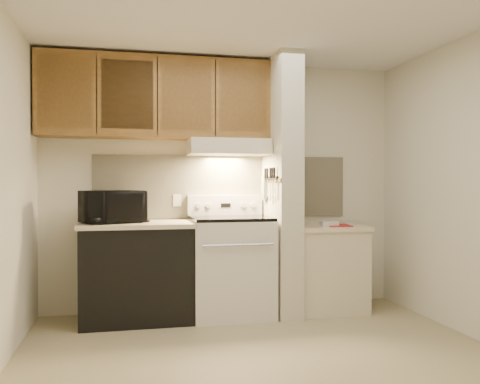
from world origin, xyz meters
name	(u,v)px	position (x,y,z in m)	size (l,w,h in m)	color
floor	(262,355)	(0.00, 0.00, 0.00)	(3.60, 3.60, 0.00)	tan
ceiling	(262,15)	(0.00, 0.00, 2.50)	(3.60, 3.60, 0.00)	white
wall_back	(224,185)	(0.00, 1.50, 1.25)	(3.60, 0.02, 2.50)	silver
wall_right	(476,186)	(1.80, 0.00, 1.25)	(0.02, 3.00, 2.50)	silver
backsplash	(224,187)	(0.00, 1.49, 1.24)	(2.60, 0.02, 0.63)	beige
range_body	(231,268)	(0.00, 1.16, 0.46)	(0.76, 0.65, 0.92)	silver
oven_window	(238,269)	(0.00, 0.84, 0.50)	(0.50, 0.01, 0.30)	black
oven_handle	(239,245)	(0.00, 0.80, 0.72)	(0.02, 0.02, 0.65)	silver
cooktop	(231,218)	(0.00, 1.16, 0.94)	(0.74, 0.64, 0.03)	black
range_backguard	(225,205)	(0.00, 1.44, 1.05)	(0.76, 0.08, 0.20)	silver
range_display	(226,205)	(0.00, 1.40, 1.05)	(0.10, 0.01, 0.04)	black
range_knob_left_outer	(198,206)	(-0.28, 1.40, 1.05)	(0.05, 0.05, 0.02)	silver
range_knob_left_inner	(208,205)	(-0.18, 1.40, 1.05)	(0.05, 0.05, 0.02)	silver
range_knob_right_inner	(243,205)	(0.18, 1.40, 1.05)	(0.05, 0.05, 0.02)	silver
range_knob_right_outer	(253,205)	(0.28, 1.40, 1.05)	(0.05, 0.05, 0.02)	silver
dishwasher_front	(137,274)	(-0.88, 1.17, 0.43)	(1.00, 0.63, 0.87)	black
left_countertop	(137,225)	(-0.88, 1.17, 0.89)	(1.04, 0.67, 0.04)	beige
spoon_rest	(137,221)	(-0.88, 1.21, 0.92)	(0.23, 0.07, 0.02)	black
teal_jar	(142,216)	(-0.83, 1.39, 0.96)	(0.09, 0.09, 0.09)	#1E6D6D
outlet	(177,200)	(-0.48, 1.48, 1.10)	(0.08, 0.01, 0.12)	beige
microwave	(112,207)	(-1.10, 1.15, 1.06)	(0.53, 0.36, 0.29)	black
partition_pillar	(282,185)	(0.51, 1.15, 1.25)	(0.22, 0.70, 2.50)	beige
pillar_trim	(270,180)	(0.39, 1.15, 1.30)	(0.01, 0.70, 0.04)	brown
knife_strip	(271,178)	(0.39, 1.10, 1.32)	(0.02, 0.42, 0.04)	black
knife_blade_a	(275,189)	(0.38, 0.93, 1.22)	(0.01, 0.04, 0.16)	silver
knife_handle_a	(274,173)	(0.38, 0.95, 1.37)	(0.02, 0.02, 0.10)	black
knife_blade_b	(273,190)	(0.38, 1.01, 1.21)	(0.01, 0.04, 0.18)	silver
knife_handle_b	(272,173)	(0.38, 1.03, 1.37)	(0.02, 0.02, 0.10)	black
knife_blade_c	(270,191)	(0.38, 1.09, 1.20)	(0.01, 0.04, 0.20)	silver
knife_handle_c	(270,173)	(0.38, 1.09, 1.37)	(0.02, 0.02, 0.10)	black
knife_blade_d	(268,188)	(0.38, 1.18, 1.22)	(0.01, 0.04, 0.16)	silver
knife_handle_d	(267,173)	(0.38, 1.19, 1.37)	(0.02, 0.02, 0.10)	black
knife_blade_e	(266,189)	(0.38, 1.26, 1.21)	(0.01, 0.04, 0.18)	silver
knife_handle_e	(265,173)	(0.38, 1.27, 1.37)	(0.02, 0.02, 0.10)	black
oven_mitt	(264,187)	(0.38, 1.32, 1.23)	(0.03, 0.10, 0.24)	gray
right_cab_base	(326,270)	(0.97, 1.15, 0.40)	(0.70, 0.60, 0.81)	beige
right_countertop	(326,227)	(0.97, 1.15, 0.83)	(0.74, 0.64, 0.04)	beige
red_folder	(338,225)	(1.07, 1.07, 0.86)	(0.22, 0.31, 0.01)	#AE2023
white_box	(329,224)	(0.97, 1.05, 0.87)	(0.16, 0.11, 0.04)	white
range_hood	(228,147)	(0.00, 1.28, 1.62)	(0.78, 0.44, 0.15)	beige
hood_lip	(232,150)	(0.00, 1.07, 1.58)	(0.78, 0.04, 0.06)	beige
upper_cabinets	(156,98)	(-0.69, 1.32, 2.08)	(2.18, 0.33, 0.77)	brown
cab_door_a	(65,92)	(-1.51, 1.17, 2.08)	(0.46, 0.01, 0.63)	brown
cab_gap_a	(97,93)	(-1.23, 1.16, 2.08)	(0.01, 0.01, 0.73)	black
cab_door_b	(127,94)	(-0.96, 1.17, 2.08)	(0.46, 0.01, 0.63)	brown
cab_gap_b	(157,96)	(-0.69, 1.16, 2.08)	(0.01, 0.01, 0.73)	black
cab_door_c	(187,97)	(-0.42, 1.17, 2.08)	(0.46, 0.01, 0.63)	brown
cab_gap_c	(215,98)	(-0.14, 1.16, 2.08)	(0.01, 0.01, 0.73)	black
cab_door_d	(243,99)	(0.13, 1.17, 2.08)	(0.46, 0.01, 0.63)	brown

